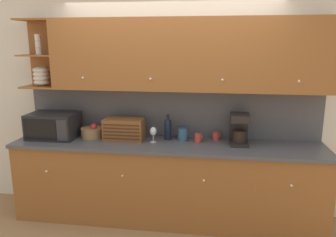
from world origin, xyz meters
TOP-DOWN VIEW (x-y plane):
  - ground_plane at (0.00, 0.00)m, footprint 24.00×24.00m
  - wall_back at (0.00, 0.03)m, footprint 5.90×0.06m
  - counter_unit at (0.00, -0.31)m, footprint 3.52×0.65m
  - backsplash_panel at (0.00, -0.01)m, footprint 3.50×0.01m
  - upper_cabinets at (0.16, -0.17)m, footprint 3.50×0.35m
  - microwave at (-1.37, -0.29)m, footprint 0.56×0.40m
  - fruit_basket at (-0.92, -0.22)m, footprint 0.26×0.26m
  - bread_box at (-0.51, -0.25)m, footprint 0.46×0.25m
  - wine_glass at (-0.16, -0.30)m, footprint 0.07×0.07m
  - wine_bottle at (-0.01, -0.17)m, footprint 0.08×0.08m
  - storage_canister at (0.17, -0.18)m, footprint 0.12×0.12m
  - mug at (0.35, -0.23)m, footprint 0.09×0.08m
  - mug_blue_second at (0.55, -0.11)m, footprint 0.10×0.08m
  - coffee_maker at (0.80, -0.23)m, footprint 0.20×0.26m

SIDE VIEW (x-z plane):
  - ground_plane at x=0.00m, z-range 0.00..0.00m
  - counter_unit at x=0.00m, z-range 0.00..0.94m
  - mug_blue_second at x=0.55m, z-range 0.94..1.03m
  - mug at x=0.35m, z-range 0.94..1.04m
  - fruit_basket at x=-0.92m, z-range 0.91..1.09m
  - storage_canister at x=0.17m, z-range 0.94..1.09m
  - wine_glass at x=-0.16m, z-range 0.97..1.14m
  - bread_box at x=-0.51m, z-range 0.94..1.19m
  - wine_bottle at x=-0.01m, z-range 0.92..1.22m
  - microwave at x=-1.37m, z-range 0.94..1.23m
  - coffee_maker at x=0.80m, z-range 0.94..1.29m
  - backsplash_panel at x=0.00m, z-range 0.94..1.52m
  - wall_back at x=0.00m, z-range 0.00..2.60m
  - upper_cabinets at x=0.16m, z-range 1.52..2.31m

